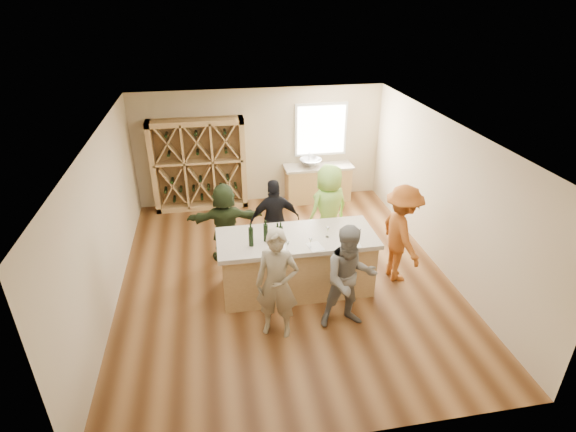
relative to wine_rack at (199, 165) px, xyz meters
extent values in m
cube|color=brown|center=(1.50, -3.27, -1.15)|extent=(6.00, 7.00, 0.10)
cube|color=white|center=(1.50, -3.27, 1.75)|extent=(6.00, 7.00, 0.10)
cube|color=#C3AF8D|center=(1.50, 0.28, 0.30)|extent=(6.00, 0.10, 2.80)
cube|color=#C3AF8D|center=(1.50, -6.82, 0.30)|extent=(6.00, 0.10, 2.80)
cube|color=#C3AF8D|center=(-1.55, -3.27, 0.30)|extent=(0.10, 7.00, 2.80)
cube|color=#C3AF8D|center=(4.55, -3.27, 0.30)|extent=(0.10, 7.00, 2.80)
cube|color=white|center=(3.00, 0.20, 0.65)|extent=(1.30, 0.06, 1.30)
cube|color=white|center=(3.00, 0.17, 0.65)|extent=(1.18, 0.01, 1.18)
cube|color=tan|center=(0.00, 0.00, 0.00)|extent=(2.20, 0.45, 2.20)
cube|color=tan|center=(2.90, -0.07, -0.67)|extent=(1.60, 0.58, 0.86)
cube|color=#B3A693|center=(2.90, -0.07, -0.21)|extent=(1.70, 0.62, 0.06)
imported|color=silver|center=(2.70, -0.07, -0.09)|extent=(0.54, 0.54, 0.19)
cylinder|color=silver|center=(2.70, 0.11, -0.03)|extent=(0.02, 0.02, 0.30)
cube|color=tan|center=(1.64, -3.71, -0.60)|extent=(2.60, 1.00, 1.00)
cube|color=#B3A693|center=(1.64, -3.71, -0.06)|extent=(2.72, 1.12, 0.08)
cylinder|color=black|center=(0.84, -3.88, 0.14)|extent=(0.09, 0.09, 0.33)
cylinder|color=black|center=(1.10, -3.77, 0.13)|extent=(0.08, 0.08, 0.31)
cylinder|color=black|center=(1.28, -3.91, 0.14)|extent=(0.10, 0.10, 0.32)
cylinder|color=black|center=(1.33, -3.89, 0.13)|extent=(0.08, 0.08, 0.31)
cone|color=white|center=(1.39, -4.17, 0.08)|extent=(0.09, 0.09, 0.19)
cone|color=white|center=(1.79, -4.12, 0.06)|extent=(0.07, 0.07, 0.16)
cone|color=white|center=(2.14, -3.82, 0.07)|extent=(0.09, 0.09, 0.19)
cone|color=white|center=(2.64, -3.99, 0.07)|extent=(0.08, 0.08, 0.19)
cube|color=white|center=(1.27, -4.09, -0.02)|extent=(0.26, 0.33, 0.00)
cube|color=white|center=(1.87, -4.09, -0.02)|extent=(0.28, 0.34, 0.00)
cube|color=white|center=(2.52, -4.11, -0.02)|extent=(0.23, 0.29, 0.00)
imported|color=gray|center=(1.13, -4.78, -0.19)|extent=(0.79, 0.68, 1.82)
imported|color=slate|center=(2.26, -4.78, -0.22)|extent=(0.86, 0.48, 1.77)
imported|color=#994C19|center=(3.56, -3.68, -0.18)|extent=(0.62, 1.22, 1.84)
imported|color=black|center=(1.43, -2.58, -0.27)|extent=(0.98, 0.52, 1.66)
imported|color=#8CC64C|center=(2.53, -2.48, -0.18)|extent=(1.06, 0.88, 1.85)
imported|color=#263319|center=(0.47, -2.44, -0.30)|extent=(1.50, 0.58, 1.59)
camera|label=1|loc=(0.33, -10.23, 3.78)|focal=28.00mm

